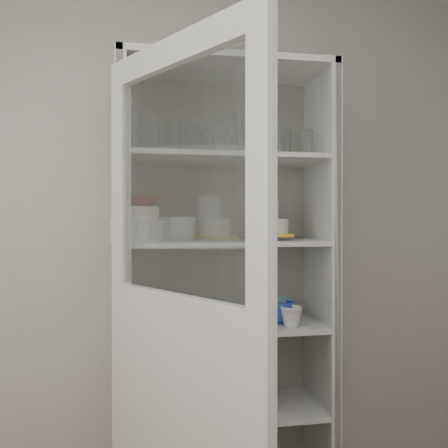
{
  "coord_description": "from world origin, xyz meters",
  "views": [
    {
      "loc": [
        -0.23,
        -1.07,
        1.36
      ],
      "look_at": [
        0.2,
        1.27,
        1.34
      ],
      "focal_mm": 40.0,
      "sensor_mm": 36.0,
      "label": 1
    }
  ],
  "objects_px": {
    "pantry_cabinet": "(222,305)",
    "white_ramekin": "(271,226)",
    "cupboard_door": "(179,359)",
    "teal_jar": "(219,312)",
    "goblet_0": "(171,141)",
    "white_canister": "(170,312)",
    "cream_bowl": "(137,213)",
    "grey_bowl_stack": "(266,219)",
    "mug_white": "(291,317)",
    "goblet_1": "(205,143)",
    "goblet_3": "(284,144)",
    "terracotta_bowl": "(137,201)",
    "goblet_2": "(273,142)",
    "mug_blue": "(282,312)",
    "cream_dish": "(180,403)",
    "measuring_cups": "(167,325)",
    "plate_stack_back": "(175,228)",
    "yellow_trivet": "(271,235)",
    "tin_box": "(253,398)",
    "mug_teal": "(281,308)",
    "plate_stack_front": "(137,231)"
  },
  "relations": [
    {
      "from": "terracotta_bowl",
      "to": "cream_dish",
      "type": "height_order",
      "value": "terracotta_bowl"
    },
    {
      "from": "teal_jar",
      "to": "cream_dish",
      "type": "xyz_separation_m",
      "value": [
        -0.2,
        -0.08,
        -0.41
      ]
    },
    {
      "from": "cream_dish",
      "to": "goblet_0",
      "type": "bearing_deg",
      "value": 103.11
    },
    {
      "from": "goblet_0",
      "to": "white_ramekin",
      "type": "height_order",
      "value": "goblet_0"
    },
    {
      "from": "yellow_trivet",
      "to": "measuring_cups",
      "type": "bearing_deg",
      "value": -172.14
    },
    {
      "from": "grey_bowl_stack",
      "to": "cream_dish",
      "type": "distance_m",
      "value": 0.96
    },
    {
      "from": "yellow_trivet",
      "to": "cream_dish",
      "type": "height_order",
      "value": "yellow_trivet"
    },
    {
      "from": "grey_bowl_stack",
      "to": "measuring_cups",
      "type": "relative_size",
      "value": 2.14
    },
    {
      "from": "mug_white",
      "to": "goblet_0",
      "type": "bearing_deg",
      "value": 177.01
    },
    {
      "from": "plate_stack_back",
      "to": "mug_teal",
      "type": "distance_m",
      "value": 0.67
    },
    {
      "from": "white_canister",
      "to": "cream_dish",
      "type": "relative_size",
      "value": 0.51
    },
    {
      "from": "cream_bowl",
      "to": "mug_blue",
      "type": "bearing_deg",
      "value": -0.19
    },
    {
      "from": "terracotta_bowl",
      "to": "plate_stack_back",
      "type": "bearing_deg",
      "value": 38.87
    },
    {
      "from": "goblet_0",
      "to": "white_canister",
      "type": "height_order",
      "value": "goblet_0"
    },
    {
      "from": "goblet_0",
      "to": "mug_white",
      "type": "bearing_deg",
      "value": -24.05
    },
    {
      "from": "pantry_cabinet",
      "to": "goblet_2",
      "type": "height_order",
      "value": "pantry_cabinet"
    },
    {
      "from": "pantry_cabinet",
      "to": "grey_bowl_stack",
      "type": "bearing_deg",
      "value": -17.61
    },
    {
      "from": "plate_stack_front",
      "to": "cream_bowl",
      "type": "height_order",
      "value": "cream_bowl"
    },
    {
      "from": "terracotta_bowl",
      "to": "cream_dish",
      "type": "bearing_deg",
      "value": 4.04
    },
    {
      "from": "pantry_cabinet",
      "to": "white_canister",
      "type": "relative_size",
      "value": 17.29
    },
    {
      "from": "pantry_cabinet",
      "to": "goblet_0",
      "type": "relative_size",
      "value": 12.3
    },
    {
      "from": "goblet_1",
      "to": "white_ramekin",
      "type": "bearing_deg",
      "value": -19.03
    },
    {
      "from": "goblet_0",
      "to": "goblet_2",
      "type": "distance_m",
      "value": 0.51
    },
    {
      "from": "goblet_0",
      "to": "white_canister",
      "type": "relative_size",
      "value": 1.41
    },
    {
      "from": "teal_jar",
      "to": "measuring_cups",
      "type": "distance_m",
      "value": 0.3
    },
    {
      "from": "pantry_cabinet",
      "to": "white_ramekin",
      "type": "xyz_separation_m",
      "value": [
        0.23,
        -0.07,
        0.39
      ]
    },
    {
      "from": "cream_dish",
      "to": "tin_box",
      "type": "distance_m",
      "value": 0.36
    },
    {
      "from": "goblet_0",
      "to": "goblet_3",
      "type": "bearing_deg",
      "value": 0.93
    },
    {
      "from": "pantry_cabinet",
      "to": "measuring_cups",
      "type": "height_order",
      "value": "pantry_cabinet"
    },
    {
      "from": "grey_bowl_stack",
      "to": "mug_white",
      "type": "bearing_deg",
      "value": -56.05
    },
    {
      "from": "goblet_1",
      "to": "terracotta_bowl",
      "type": "height_order",
      "value": "goblet_1"
    },
    {
      "from": "cream_bowl",
      "to": "mug_white",
      "type": "distance_m",
      "value": 0.86
    },
    {
      "from": "goblet_2",
      "to": "terracotta_bowl",
      "type": "distance_m",
      "value": 0.75
    },
    {
      "from": "cream_bowl",
      "to": "white_ramekin",
      "type": "relative_size",
      "value": 1.19
    },
    {
      "from": "cupboard_door",
      "to": "teal_jar",
      "type": "xyz_separation_m",
      "value": [
        0.26,
        0.67,
        0.04
      ]
    },
    {
      "from": "yellow_trivet",
      "to": "cream_dish",
      "type": "relative_size",
      "value": 0.79
    },
    {
      "from": "goblet_1",
      "to": "grey_bowl_stack",
      "type": "distance_m",
      "value": 0.48
    },
    {
      "from": "cream_bowl",
      "to": "grey_bowl_stack",
      "type": "height_order",
      "value": "grey_bowl_stack"
    },
    {
      "from": "goblet_2",
      "to": "cream_bowl",
      "type": "xyz_separation_m",
      "value": [
        -0.68,
        -0.12,
        -0.36
      ]
    },
    {
      "from": "cupboard_door",
      "to": "plate_stack_back",
      "type": "xyz_separation_m",
      "value": [
        0.05,
        0.72,
        0.44
      ]
    },
    {
      "from": "cream_bowl",
      "to": "terracotta_bowl",
      "type": "xyz_separation_m",
      "value": [
        0.0,
        0.0,
        0.06
      ]
    },
    {
      "from": "cupboard_door",
      "to": "teal_jar",
      "type": "height_order",
      "value": "cupboard_door"
    },
    {
      "from": "yellow_trivet",
      "to": "mug_blue",
      "type": "height_order",
      "value": "yellow_trivet"
    },
    {
      "from": "cupboard_door",
      "to": "white_canister",
      "type": "bearing_deg",
      "value": 148.32
    },
    {
      "from": "goblet_3",
      "to": "teal_jar",
      "type": "relative_size",
      "value": 1.87
    },
    {
      "from": "goblet_2",
      "to": "measuring_cups",
      "type": "height_order",
      "value": "goblet_2"
    },
    {
      "from": "mug_blue",
      "to": "cream_dish",
      "type": "bearing_deg",
      "value": -157.34
    },
    {
      "from": "white_ramekin",
      "to": "grey_bowl_stack",
      "type": "bearing_deg",
      "value": 164.71
    },
    {
      "from": "white_canister",
      "to": "cream_dish",
      "type": "distance_m",
      "value": 0.43
    },
    {
      "from": "pantry_cabinet",
      "to": "measuring_cups",
      "type": "bearing_deg",
      "value": -152.89
    }
  ]
}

